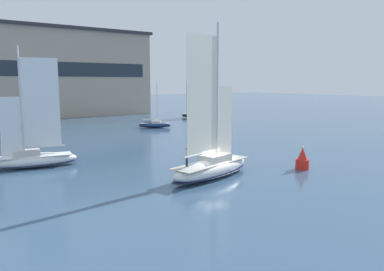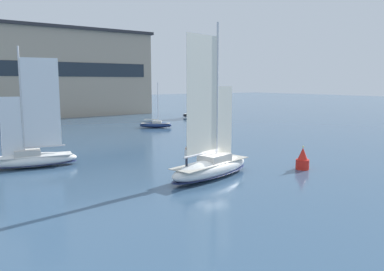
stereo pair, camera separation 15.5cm
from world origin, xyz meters
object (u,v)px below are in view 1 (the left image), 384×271
sailboat_moored_far_slip (195,115)px  channel_buoy (302,160)px  sailboat_main (211,165)px  sailboat_moored_outer_mooring (32,158)px  sailboat_moored_mid_channel (155,125)px

sailboat_moored_far_slip → channel_buoy: 53.38m
sailboat_main → sailboat_moored_outer_mooring: (-12.22, 13.27, -0.12)m
sailboat_moored_mid_channel → sailboat_moored_far_slip: (17.21, 11.26, 0.22)m
sailboat_moored_mid_channel → sailboat_moored_outer_mooring: (-26.06, -21.53, 0.39)m
sailboat_main → sailboat_moored_mid_channel: (13.84, 34.80, -0.50)m
sailboat_moored_mid_channel → sailboat_moored_outer_mooring: 33.81m
sailboat_moored_outer_mooring → sailboat_main: bearing=-47.4°
sailboat_moored_mid_channel → sailboat_moored_outer_mooring: size_ratio=0.71×
sailboat_moored_far_slip → sailboat_moored_outer_mooring: 54.29m
sailboat_main → sailboat_moored_far_slip: bearing=56.0°
sailboat_main → sailboat_moored_outer_mooring: size_ratio=1.14×
sailboat_moored_mid_channel → channel_buoy: bearing=-97.1°
sailboat_moored_mid_channel → channel_buoy: (-4.69, -37.42, 0.35)m
sailboat_main → channel_buoy: 9.53m
sailboat_moored_far_slip → channel_buoy: bearing=-114.2°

